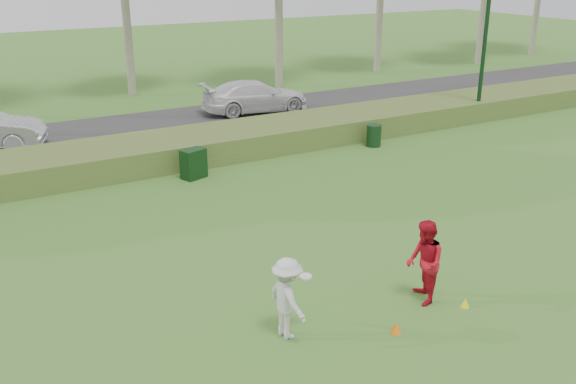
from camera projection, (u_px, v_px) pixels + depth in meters
ground at (379, 303)px, 13.96m from camera, size 120.00×120.00×0.00m
reed_strip at (180, 148)px, 23.58m from camera, size 80.00×3.00×0.90m
park_road at (139, 129)px, 27.79m from camera, size 80.00×6.00×0.06m
player_white at (287, 298)px, 12.48m from camera, size 0.88×1.12×1.68m
player_red at (425, 262)px, 13.73m from camera, size 1.03×1.12×1.87m
cone_orange at (396, 327)px, 12.83m from camera, size 0.23×0.23×0.25m
cone_yellow at (465, 302)px, 13.78m from camera, size 0.19×0.19×0.21m
utility_cabinet at (194, 164)px, 21.64m from camera, size 0.93×0.74×1.01m
trash_bin at (374, 136)px, 25.31m from camera, size 0.71×0.71×0.87m
car_right at (255, 96)px, 30.58m from camera, size 5.30×2.61×1.48m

